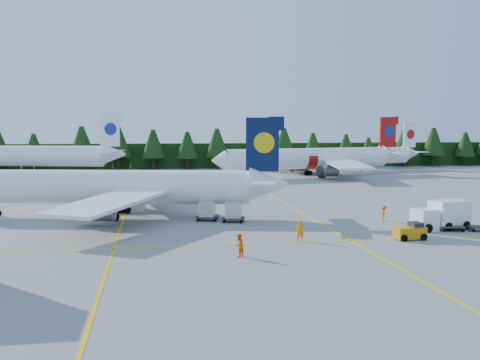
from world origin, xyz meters
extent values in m
plane|color=gray|center=(0.00, 0.00, 0.00)|extent=(320.00, 320.00, 0.00)
cube|color=yellow|center=(-14.00, 20.00, 0.01)|extent=(0.25, 120.00, 0.01)
cube|color=yellow|center=(6.00, 20.00, 0.01)|extent=(0.25, 120.00, 0.01)
cube|color=yellow|center=(0.00, -6.00, 0.01)|extent=(80.00, 0.25, 0.01)
cube|color=black|center=(0.00, 82.00, 3.00)|extent=(220.00, 4.00, 6.00)
cylinder|color=white|center=(-16.00, 10.09, 3.33)|extent=(31.53, 9.87, 3.70)
cube|color=#071437|center=(0.76, 6.69, 7.95)|extent=(3.51, 1.01, 5.73)
cube|color=white|center=(-11.72, 17.24, 2.77)|extent=(7.09, 14.40, 1.05)
cylinder|color=slate|center=(-14.03, 15.16, 1.48)|extent=(3.47, 2.53, 1.94)
cube|color=white|center=(-14.84, 1.84, 2.77)|extent=(11.65, 14.80, 1.05)
cylinder|color=slate|center=(-16.16, 4.65, 1.48)|extent=(3.47, 2.53, 1.94)
cylinder|color=white|center=(19.77, 53.42, 3.70)|extent=(34.98, 11.70, 4.11)
cone|color=white|center=(1.33, 49.26, 3.70)|extent=(3.71, 4.64, 4.11)
cube|color=#AA120B|center=(38.31, 57.60, 8.83)|extent=(3.89, 1.21, 6.37)
cube|color=white|center=(20.85, 62.61, 3.08)|extent=(13.17, 16.39, 1.17)
cylinder|color=slate|center=(19.46, 59.45, 1.64)|extent=(3.88, 2.87, 2.16)
cube|color=white|center=(24.69, 45.58, 3.08)|extent=(7.56, 15.91, 1.17)
cylinder|color=slate|center=(22.08, 47.83, 1.64)|extent=(3.88, 2.87, 2.16)
cylinder|color=slate|center=(6.82, 50.50, 0.87)|extent=(0.25, 0.25, 1.75)
cylinder|color=white|center=(-38.99, 69.17, 3.89)|extent=(36.75, 12.75, 4.32)
cube|color=white|center=(-19.54, 64.52, 9.30)|extent=(4.08, 1.32, 6.70)
cylinder|color=white|center=(32.60, 65.67, 3.38)|extent=(31.89, 11.48, 3.76)
cone|color=white|center=(15.85, 61.43, 3.38)|extent=(3.47, 4.29, 3.76)
cube|color=white|center=(49.45, 69.94, 8.08)|extent=(3.54, 1.19, 5.82)
cylinder|color=slate|center=(20.84, 62.69, 0.75)|extent=(0.23, 0.23, 1.50)
cube|color=white|center=(-14.31, 14.19, 0.63)|extent=(5.08, 3.14, 1.25)
cube|color=slate|center=(-14.63, 16.45, 2.62)|extent=(2.43, 4.75, 3.38)
cube|color=slate|center=(-14.94, 18.70, 4.15)|extent=(2.22, 1.64, 0.14)
cube|color=silver|center=(14.55, -2.66, 1.03)|extent=(2.32, 2.32, 2.05)
cube|color=black|center=(14.55, -2.66, 1.51)|extent=(2.02, 2.16, 0.88)
cube|color=silver|center=(17.41, -2.04, 1.46)|extent=(3.89, 2.84, 2.54)
cube|color=orange|center=(11.24, -6.26, 0.61)|extent=(2.71, 1.59, 1.03)
cube|color=black|center=(11.80, -6.22, 1.26)|extent=(1.02, 1.28, 0.47)
cube|color=#313728|center=(17.02, -3.27, 0.40)|extent=(2.43, 1.86, 0.13)
cube|color=#313728|center=(-5.24, 6.06, 0.41)|extent=(2.63, 2.29, 0.14)
cube|color=silver|center=(-5.24, 6.06, 1.27)|extent=(1.94, 1.91, 1.58)
cube|color=#313728|center=(-2.65, 4.78, 0.41)|extent=(2.63, 2.29, 0.14)
cube|color=silver|center=(-2.65, 4.78, 1.27)|extent=(1.94, 1.91, 1.58)
imported|color=orange|center=(1.64, -5.33, 0.90)|extent=(0.74, 0.58, 1.81)
imported|color=#FF6105|center=(-4.49, -10.19, 0.89)|extent=(1.08, 1.08, 1.77)
imported|color=#EB5604|center=(12.90, 2.73, 0.83)|extent=(0.69, 0.81, 1.66)
camera|label=1|loc=(-10.75, -49.19, 9.66)|focal=40.00mm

